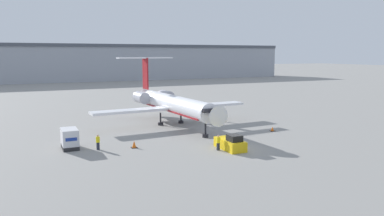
% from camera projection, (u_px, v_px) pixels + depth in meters
% --- Properties ---
extents(ground_plane, '(600.00, 600.00, 0.00)m').
position_uv_depth(ground_plane, '(236.00, 150.00, 41.88)').
color(ground_plane, gray).
extents(terminal_building, '(180.00, 16.80, 14.59)m').
position_uv_depth(terminal_building, '(78.00, 62.00, 148.64)').
color(terminal_building, '#9EA3AD').
rests_on(terminal_building, ground).
extents(airplane_main, '(24.67, 25.12, 10.08)m').
position_uv_depth(airplane_main, '(171.00, 103.00, 56.61)').
color(airplane_main, white).
rests_on(airplane_main, ground).
extents(pushback_tug, '(1.92, 4.32, 1.82)m').
position_uv_depth(pushback_tug, '(230.00, 143.00, 42.09)').
color(pushback_tug, yellow).
rests_on(pushback_tug, ground).
extents(luggage_cart, '(1.73, 2.94, 2.28)m').
position_uv_depth(luggage_cart, '(70.00, 139.00, 42.30)').
color(luggage_cart, '#232326').
rests_on(luggage_cart, ground).
extents(worker_near_tug, '(0.40, 0.24, 1.72)m').
position_uv_depth(worker_near_tug, '(218.00, 142.00, 41.61)').
color(worker_near_tug, '#232838').
rests_on(worker_near_tug, ground).
extents(worker_by_wing, '(0.40, 0.25, 1.81)m').
position_uv_depth(worker_by_wing, '(223.00, 116.00, 59.29)').
color(worker_by_wing, '#232838').
rests_on(worker_by_wing, ground).
extents(worker_on_apron, '(0.40, 0.24, 1.74)m').
position_uv_depth(worker_on_apron, '(98.00, 142.00, 41.82)').
color(worker_on_apron, '#232838').
rests_on(worker_on_apron, ground).
extents(traffic_cone_left, '(0.69, 0.69, 0.82)m').
position_uv_depth(traffic_cone_left, '(134.00, 144.00, 42.78)').
color(traffic_cone_left, black).
rests_on(traffic_cone_left, ground).
extents(traffic_cone_right, '(0.67, 0.67, 0.61)m').
position_uv_depth(traffic_cone_right, '(272.00, 129.00, 52.06)').
color(traffic_cone_right, black).
rests_on(traffic_cone_right, ground).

